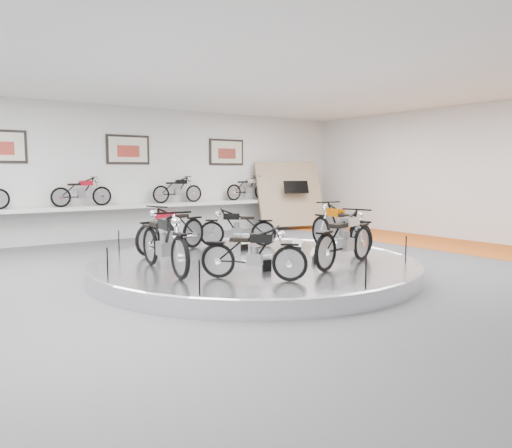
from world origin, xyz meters
TOP-DOWN VIEW (x-y plane):
  - floor at (0.00, 0.00)m, footprint 16.00×16.00m
  - ceiling at (0.00, 0.00)m, footprint 16.00×16.00m
  - wall_back at (0.00, 7.00)m, footprint 16.00×0.00m
  - wall_right at (8.00, 0.00)m, footprint 0.00×14.00m
  - orange_carpet_strip at (6.80, 0.00)m, footprint 2.40×12.60m
  - dado_band at (0.00, 6.98)m, footprint 15.68×0.04m
  - display_platform at (0.00, 0.30)m, footprint 6.40×6.40m
  - platform_rim at (0.00, 0.30)m, footprint 6.40×6.40m
  - shelf at (0.00, 6.70)m, footprint 11.00×0.55m
  - poster_center at (0.00, 6.96)m, footprint 1.35×0.06m
  - poster_right at (3.50, 6.96)m, footprint 1.35×0.06m
  - display_panel at (5.60, 6.10)m, footprint 2.56×1.52m
  - shelf_bike_b at (-1.50, 6.70)m, footprint 1.22×0.43m
  - shelf_bike_c at (1.50, 6.70)m, footprint 1.22×0.43m
  - shelf_bike_d at (4.20, 6.70)m, footprint 1.22×0.43m
  - bike_a at (2.15, 0.10)m, footprint 0.90×1.90m
  - bike_b at (0.70, 1.98)m, footprint 1.57×1.30m
  - bike_c at (-0.93, 2.09)m, footprint 1.86×1.20m
  - bike_d at (-1.98, 0.19)m, footprint 0.80×1.90m
  - bike_e at (-1.09, -1.23)m, footprint 1.39×1.45m
  - bike_f at (0.98, -1.22)m, footprint 1.88×1.10m

SIDE VIEW (x-z plane):
  - floor at x=0.00m, z-range 0.00..0.00m
  - orange_carpet_strip at x=6.80m, z-range 0.00..0.01m
  - display_platform at x=0.00m, z-range 0.00..0.30m
  - platform_rim at x=0.00m, z-range 0.22..0.32m
  - dado_band at x=0.00m, z-range 0.00..1.10m
  - bike_e at x=-1.09m, z-range 0.30..1.17m
  - bike_b at x=0.70m, z-range 0.30..1.20m
  - bike_c at x=-0.93m, z-range 0.30..1.33m
  - bike_f at x=0.98m, z-range 0.30..1.34m
  - bike_a at x=2.15m, z-range 0.30..1.37m
  - bike_d at x=-1.98m, z-range 0.30..1.39m
  - shelf at x=0.00m, z-range 0.95..1.05m
  - display_panel at x=5.60m, z-range 0.10..2.40m
  - shelf_bike_b at x=-1.50m, z-range 1.05..1.78m
  - shelf_bike_c at x=1.50m, z-range 1.05..1.78m
  - shelf_bike_d at x=4.20m, z-range 1.05..1.78m
  - wall_back at x=0.00m, z-range -6.00..10.00m
  - wall_right at x=8.00m, z-range -5.00..9.00m
  - poster_center at x=0.00m, z-range 2.26..3.14m
  - poster_right at x=3.50m, z-range 2.26..3.14m
  - ceiling at x=0.00m, z-range 4.00..4.00m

